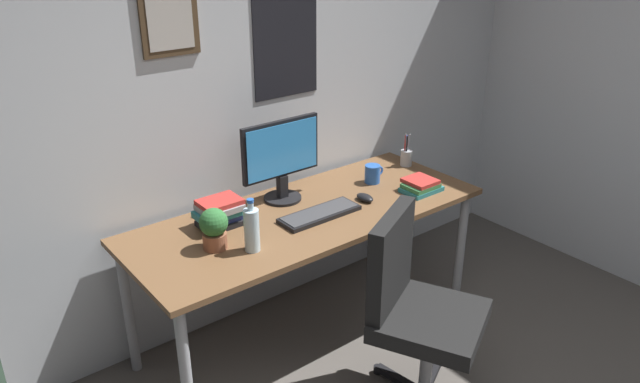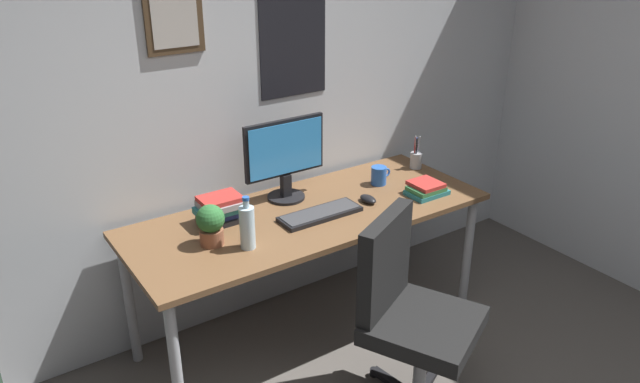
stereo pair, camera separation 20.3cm
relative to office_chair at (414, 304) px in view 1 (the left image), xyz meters
The scene contains 12 objects.
wall_back 1.40m from the office_chair, 103.45° to the left, with size 4.40×0.10×2.60m.
desk 0.71m from the office_chair, 96.22° to the left, with size 1.87×0.73×0.74m.
office_chair is the anchor object (origin of this frame).
monitor 1.01m from the office_chair, 95.48° to the left, with size 0.46×0.20×0.43m.
keyboard 0.66m from the office_chair, 95.17° to the left, with size 0.43×0.15×0.03m.
computer_mouse 0.70m from the office_chair, 68.21° to the left, with size 0.06×0.11×0.04m.
water_bottle 0.80m from the office_chair, 133.37° to the left, with size 0.07×0.07×0.25m.
coffee_mug_near 0.93m from the office_chair, 59.94° to the left, with size 0.12×0.09×0.10m.
potted_plant 0.96m from the office_chair, 133.71° to the left, with size 0.13×0.13×0.20m.
pen_cup 1.17m from the office_chair, 46.91° to the left, with size 0.07×0.07×0.20m.
book_stack_left 0.80m from the office_chair, 42.21° to the left, with size 0.21×0.16×0.07m.
book_stack_right 1.02m from the office_chair, 120.70° to the left, with size 0.23×0.18×0.14m.
Camera 1 is at (-1.49, -0.53, 2.11)m, focal length 34.32 mm.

